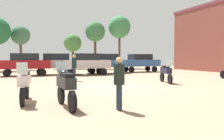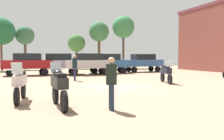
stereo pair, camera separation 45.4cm
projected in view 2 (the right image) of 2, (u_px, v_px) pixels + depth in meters
The scene contains 16 objects.
ground_plane at pixel (115, 86), 13.44m from camera, with size 44.00×52.00×0.02m.
motorcycle_3 at pixel (59, 85), 7.76m from camera, with size 0.62×2.13×1.50m.
motorcycle_5 at pixel (20, 82), 8.76m from camera, with size 0.63×2.26×1.48m.
motorcycle_6 at pixel (166, 72), 15.10m from camera, with size 0.76×2.07×1.46m.
car_1 at pixel (59, 62), 22.72m from camera, with size 4.53×2.47×2.00m.
car_2 at pixel (28, 63), 21.36m from camera, with size 4.32×1.85×2.00m.
car_3 at pixel (108, 62), 24.24m from camera, with size 4.53×2.45×2.00m.
car_4 at pixel (143, 62), 26.53m from camera, with size 4.36×1.96×2.00m.
car_5 at pixel (88, 62), 22.13m from camera, with size 4.37×1.98×2.00m.
person_2 at pixel (75, 65), 16.56m from camera, with size 0.38×0.38×1.83m.
person_3 at pixel (111, 79), 7.34m from camera, with size 0.38×0.38×1.66m.
tree_1 at pixel (1, 31), 28.92m from camera, with size 3.38×3.38×6.52m.
tree_3 at pixel (123, 27), 35.81m from camera, with size 3.38×3.38×7.93m.
tree_4 at pixel (77, 43), 33.89m from camera, with size 2.51×2.51×4.95m.
tree_6 at pixel (25, 36), 31.37m from camera, with size 2.47×2.47×5.78m.
tree_7 at pixel (99, 32), 34.61m from camera, with size 2.94×2.94×6.88m.
Camera 2 is at (-4.61, -12.55, 1.68)m, focal length 37.87 mm.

